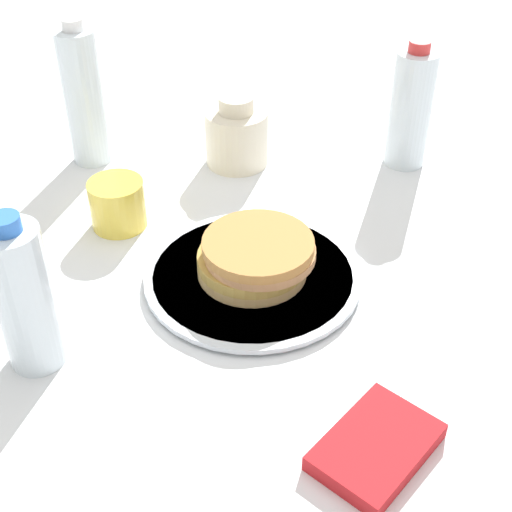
{
  "coord_description": "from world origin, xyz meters",
  "views": [
    {
      "loc": [
        0.19,
        0.68,
        0.61
      ],
      "look_at": [
        -0.0,
        -0.03,
        0.04
      ],
      "focal_mm": 50.0,
      "sensor_mm": 36.0,
      "label": 1
    }
  ],
  "objects_px": {
    "water_bottle_near": "(84,97)",
    "water_bottle_mid": "(24,297)",
    "water_bottle_far": "(411,108)",
    "plate": "(256,276)",
    "juice_glass": "(118,204)",
    "cream_jug": "(237,135)",
    "pancake_stack": "(255,257)"
  },
  "relations": [
    {
      "from": "water_bottle_near",
      "to": "water_bottle_far",
      "type": "xyz_separation_m",
      "value": [
        -0.5,
        0.15,
        -0.02
      ]
    },
    {
      "from": "cream_jug",
      "to": "water_bottle_far",
      "type": "bearing_deg",
      "value": 164.8
    },
    {
      "from": "juice_glass",
      "to": "water_bottle_mid",
      "type": "bearing_deg",
      "value": 63.61
    },
    {
      "from": "juice_glass",
      "to": "water_bottle_near",
      "type": "height_order",
      "value": "water_bottle_near"
    },
    {
      "from": "water_bottle_far",
      "to": "plate",
      "type": "bearing_deg",
      "value": 36.27
    },
    {
      "from": "juice_glass",
      "to": "water_bottle_far",
      "type": "bearing_deg",
      "value": -173.04
    },
    {
      "from": "cream_jug",
      "to": "water_bottle_near",
      "type": "bearing_deg",
      "value": -17.58
    },
    {
      "from": "plate",
      "to": "water_bottle_far",
      "type": "distance_m",
      "value": 0.41
    },
    {
      "from": "juice_glass",
      "to": "water_bottle_far",
      "type": "relative_size",
      "value": 0.39
    },
    {
      "from": "plate",
      "to": "water_bottle_mid",
      "type": "xyz_separation_m",
      "value": [
        0.28,
        0.07,
        0.09
      ]
    },
    {
      "from": "plate",
      "to": "water_bottle_near",
      "type": "relative_size",
      "value": 1.21
    },
    {
      "from": "cream_jug",
      "to": "water_bottle_far",
      "type": "xyz_separation_m",
      "value": [
        -0.27,
        0.07,
        0.05
      ]
    },
    {
      "from": "water_bottle_far",
      "to": "pancake_stack",
      "type": "bearing_deg",
      "value": 36.31
    },
    {
      "from": "water_bottle_near",
      "to": "water_bottle_mid",
      "type": "distance_m",
      "value": 0.47
    },
    {
      "from": "plate",
      "to": "water_bottle_far",
      "type": "xyz_separation_m",
      "value": [
        -0.32,
        -0.24,
        0.09
      ]
    },
    {
      "from": "water_bottle_near",
      "to": "water_bottle_mid",
      "type": "bearing_deg",
      "value": 77.27
    },
    {
      "from": "juice_glass",
      "to": "water_bottle_far",
      "type": "height_order",
      "value": "water_bottle_far"
    },
    {
      "from": "water_bottle_mid",
      "to": "water_bottle_far",
      "type": "height_order",
      "value": "water_bottle_far"
    },
    {
      "from": "plate",
      "to": "water_bottle_far",
      "type": "height_order",
      "value": "water_bottle_far"
    },
    {
      "from": "plate",
      "to": "juice_glass",
      "type": "bearing_deg",
      "value": -47.96
    },
    {
      "from": "pancake_stack",
      "to": "water_bottle_mid",
      "type": "height_order",
      "value": "water_bottle_mid"
    },
    {
      "from": "water_bottle_near",
      "to": "juice_glass",
      "type": "bearing_deg",
      "value": 95.82
    },
    {
      "from": "water_bottle_mid",
      "to": "water_bottle_far",
      "type": "bearing_deg",
      "value": -153.01
    },
    {
      "from": "juice_glass",
      "to": "cream_jug",
      "type": "xyz_separation_m",
      "value": [
        -0.21,
        -0.13,
        0.01
      ]
    },
    {
      "from": "cream_jug",
      "to": "water_bottle_far",
      "type": "relative_size",
      "value": 0.57
    },
    {
      "from": "water_bottle_far",
      "to": "cream_jug",
      "type": "bearing_deg",
      "value": -15.2
    },
    {
      "from": "pancake_stack",
      "to": "water_bottle_near",
      "type": "distance_m",
      "value": 0.43
    },
    {
      "from": "pancake_stack",
      "to": "cream_jug",
      "type": "distance_m",
      "value": 0.32
    },
    {
      "from": "juice_glass",
      "to": "water_bottle_near",
      "type": "xyz_separation_m",
      "value": [
        0.02,
        -0.21,
        0.08
      ]
    },
    {
      "from": "pancake_stack",
      "to": "water_bottle_mid",
      "type": "distance_m",
      "value": 0.3
    },
    {
      "from": "plate",
      "to": "pancake_stack",
      "type": "relative_size",
      "value": 1.86
    },
    {
      "from": "pancake_stack",
      "to": "cream_jug",
      "type": "bearing_deg",
      "value": -99.71
    }
  ]
}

